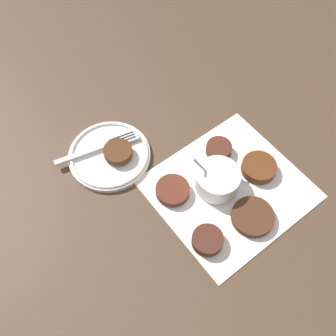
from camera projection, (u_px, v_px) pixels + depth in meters
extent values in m
plane|color=#4C3828|center=(224.00, 200.00, 0.82)|extent=(4.00, 4.00, 0.00)
cube|color=white|center=(229.00, 189.00, 0.83)|extent=(0.32, 0.29, 0.00)
cylinder|color=white|center=(217.00, 180.00, 0.82)|extent=(0.09, 0.09, 0.05)
cylinder|color=#C65123|center=(217.00, 182.00, 0.82)|extent=(0.08, 0.08, 0.03)
cone|color=white|center=(235.00, 165.00, 0.81)|extent=(0.02, 0.02, 0.02)
cylinder|color=silver|center=(206.00, 171.00, 0.80)|extent=(0.04, 0.05, 0.08)
cylinder|color=#5A2A1D|center=(173.00, 190.00, 0.82)|extent=(0.07, 0.07, 0.02)
cylinder|color=#48261D|center=(207.00, 240.00, 0.76)|extent=(0.06, 0.06, 0.02)
cylinder|color=#592F17|center=(259.00, 167.00, 0.85)|extent=(0.08, 0.08, 0.02)
cylinder|color=#492A1A|center=(253.00, 217.00, 0.79)|extent=(0.09, 0.09, 0.01)
cylinder|color=#4F271B|center=(219.00, 149.00, 0.87)|extent=(0.06, 0.06, 0.02)
cylinder|color=white|center=(110.00, 156.00, 0.87)|extent=(0.18, 0.18, 0.01)
torus|color=white|center=(109.00, 154.00, 0.87)|extent=(0.18, 0.18, 0.01)
cylinder|color=#512D19|center=(118.00, 152.00, 0.85)|extent=(0.06, 0.06, 0.02)
cube|color=silver|center=(81.00, 154.00, 0.86)|extent=(0.12, 0.03, 0.00)
cube|color=silver|center=(122.00, 139.00, 0.88)|extent=(0.08, 0.04, 0.00)
cube|color=black|center=(123.00, 141.00, 0.87)|extent=(0.06, 0.01, 0.00)
cube|color=black|center=(122.00, 138.00, 0.88)|extent=(0.06, 0.01, 0.00)
cube|color=black|center=(121.00, 136.00, 0.88)|extent=(0.06, 0.01, 0.00)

